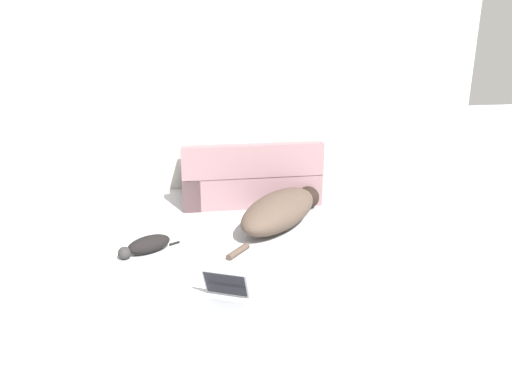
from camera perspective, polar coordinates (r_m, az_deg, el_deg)
wall_back at (r=6.36m, az=-5.28°, el=12.30°), size 7.08×0.06×2.68m
couch at (r=6.04m, az=-0.77°, el=1.44°), size 1.63×0.87×0.76m
dog at (r=5.24m, az=2.88°, el=-2.05°), size 1.28×1.42×0.37m
cat at (r=4.78m, az=-12.41°, el=-5.95°), size 0.58×0.39×0.16m
laptop_open at (r=3.86m, az=-3.81°, el=-11.61°), size 0.47×0.47×0.25m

